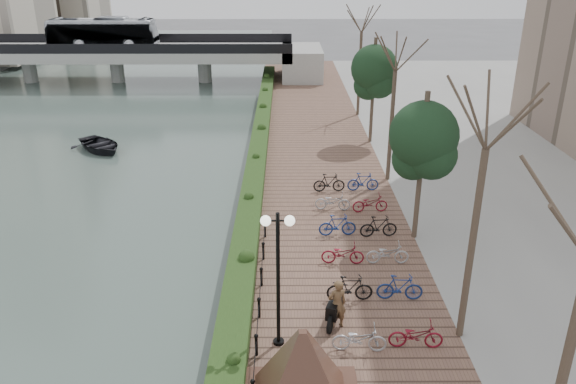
{
  "coord_description": "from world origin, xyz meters",
  "views": [
    {
      "loc": [
        2.31,
        -13.13,
        11.91
      ],
      "look_at": [
        2.42,
        10.56,
        2.0
      ],
      "focal_mm": 35.0,
      "sensor_mm": 36.0,
      "label": 1
    }
  ],
  "objects_px": {
    "pedestrian": "(337,304)",
    "granite_monument": "(302,372)",
    "lamppost": "(278,251)",
    "motorcycle": "(335,307)",
    "boat": "(100,145)"
  },
  "relations": [
    {
      "from": "motorcycle",
      "to": "pedestrian",
      "type": "relative_size",
      "value": 0.96
    },
    {
      "from": "granite_monument",
      "to": "motorcycle",
      "type": "distance_m",
      "value": 4.41
    },
    {
      "from": "granite_monument",
      "to": "lamppost",
      "type": "relative_size",
      "value": 1.11
    },
    {
      "from": "lamppost",
      "to": "boat",
      "type": "bearing_deg",
      "value": 120.07
    },
    {
      "from": "motorcycle",
      "to": "boat",
      "type": "height_order",
      "value": "motorcycle"
    },
    {
      "from": "granite_monument",
      "to": "boat",
      "type": "xyz_separation_m",
      "value": [
        -12.75,
        23.84,
        -1.4
      ]
    },
    {
      "from": "pedestrian",
      "to": "granite_monument",
      "type": "bearing_deg",
      "value": 55.18
    },
    {
      "from": "granite_monument",
      "to": "pedestrian",
      "type": "height_order",
      "value": "granite_monument"
    },
    {
      "from": "pedestrian",
      "to": "lamppost",
      "type": "bearing_deg",
      "value": 7.64
    },
    {
      "from": "granite_monument",
      "to": "pedestrian",
      "type": "relative_size",
      "value": 2.87
    },
    {
      "from": "boat",
      "to": "lamppost",
      "type": "bearing_deg",
      "value": -103.33
    },
    {
      "from": "granite_monument",
      "to": "boat",
      "type": "distance_m",
      "value": 27.07
    },
    {
      "from": "granite_monument",
      "to": "motorcycle",
      "type": "bearing_deg",
      "value": 73.49
    },
    {
      "from": "lamppost",
      "to": "motorcycle",
      "type": "xyz_separation_m",
      "value": [
        1.89,
        1.2,
        -2.8
      ]
    },
    {
      "from": "pedestrian",
      "to": "motorcycle",
      "type": "bearing_deg",
      "value": -101.84
    }
  ]
}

